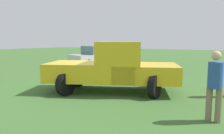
# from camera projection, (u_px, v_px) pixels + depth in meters

# --- Properties ---
(ground_plane) EXTENTS (80.00, 80.00, 0.00)m
(ground_plane) POSITION_uv_depth(u_px,v_px,m) (103.00, 88.00, 8.63)
(ground_plane) COLOR #3D662D
(pickup_truck) EXTENTS (3.56, 4.99, 1.81)m
(pickup_truck) POSITION_uv_depth(u_px,v_px,m) (115.00, 66.00, 8.01)
(pickup_truck) COLOR black
(pickup_truck) RESTS_ON ground_plane
(sedan_far) EXTENTS (4.82, 3.29, 1.47)m
(sedan_far) POSITION_uv_depth(u_px,v_px,m) (100.00, 57.00, 16.44)
(sedan_far) COLOR black
(sedan_far) RESTS_ON ground_plane
(person_bystander) EXTENTS (0.34, 0.34, 1.63)m
(person_bystander) POSITION_uv_depth(u_px,v_px,m) (215.00, 83.00, 4.99)
(person_bystander) COLOR #7A6B51
(person_bystander) RESTS_ON ground_plane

